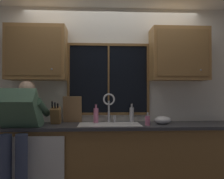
{
  "coord_description": "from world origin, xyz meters",
  "views": [
    {
      "loc": [
        -0.2,
        -3.39,
        1.32
      ],
      "look_at": [
        -0.02,
        -0.3,
        1.37
      ],
      "focal_mm": 38.07,
      "sensor_mm": 36.0,
      "label": 1
    }
  ],
  "objects_px": {
    "knife_block": "(56,116)",
    "cutting_board": "(72,109)",
    "soap_dispenser": "(148,120)",
    "bottle_green_glass": "(96,115)",
    "bottle_tall_clear": "(132,114)",
    "mixing_bowl": "(163,120)",
    "person_standing": "(19,127)"
  },
  "relations": [
    {
      "from": "bottle_green_glass",
      "to": "mixing_bowl",
      "type": "bearing_deg",
      "value": -11.71
    },
    {
      "from": "cutting_board",
      "to": "knife_block",
      "type": "bearing_deg",
      "value": -142.55
    },
    {
      "from": "soap_dispenser",
      "to": "bottle_green_glass",
      "type": "xyz_separation_m",
      "value": [
        -0.65,
        0.31,
        0.04
      ]
    },
    {
      "from": "cutting_board",
      "to": "soap_dispenser",
      "type": "bearing_deg",
      "value": -19.43
    },
    {
      "from": "soap_dispenser",
      "to": "bottle_tall_clear",
      "type": "height_order",
      "value": "bottle_tall_clear"
    },
    {
      "from": "mixing_bowl",
      "to": "bottle_green_glass",
      "type": "distance_m",
      "value": 0.9
    },
    {
      "from": "cutting_board",
      "to": "soap_dispenser",
      "type": "height_order",
      "value": "cutting_board"
    },
    {
      "from": "knife_block",
      "to": "bottle_green_glass",
      "type": "relative_size",
      "value": 1.23
    },
    {
      "from": "person_standing",
      "to": "knife_block",
      "type": "height_order",
      "value": "person_standing"
    },
    {
      "from": "cutting_board",
      "to": "bottle_green_glass",
      "type": "bearing_deg",
      "value": -6.21
    },
    {
      "from": "bottle_green_glass",
      "to": "person_standing",
      "type": "bearing_deg",
      "value": -152.58
    },
    {
      "from": "cutting_board",
      "to": "bottle_green_glass",
      "type": "distance_m",
      "value": 0.33
    },
    {
      "from": "cutting_board",
      "to": "bottle_tall_clear",
      "type": "height_order",
      "value": "cutting_board"
    },
    {
      "from": "mixing_bowl",
      "to": "soap_dispenser",
      "type": "xyz_separation_m",
      "value": [
        -0.23,
        -0.13,
        0.01
      ]
    },
    {
      "from": "soap_dispenser",
      "to": "bottle_tall_clear",
      "type": "xyz_separation_m",
      "value": [
        -0.15,
        0.33,
        0.05
      ]
    },
    {
      "from": "person_standing",
      "to": "knife_block",
      "type": "bearing_deg",
      "value": 43.53
    },
    {
      "from": "person_standing",
      "to": "cutting_board",
      "type": "relative_size",
      "value": 4.06
    },
    {
      "from": "person_standing",
      "to": "soap_dispenser",
      "type": "xyz_separation_m",
      "value": [
        1.53,
        0.15,
        0.05
      ]
    },
    {
      "from": "knife_block",
      "to": "cutting_board",
      "type": "height_order",
      "value": "cutting_board"
    },
    {
      "from": "cutting_board",
      "to": "mixing_bowl",
      "type": "relative_size",
      "value": 1.68
    },
    {
      "from": "mixing_bowl",
      "to": "soap_dispenser",
      "type": "height_order",
      "value": "soap_dispenser"
    },
    {
      "from": "cutting_board",
      "to": "mixing_bowl",
      "type": "bearing_deg",
      "value": -10.24
    },
    {
      "from": "bottle_tall_clear",
      "to": "bottle_green_glass",
      "type": "bearing_deg",
      "value": -177.33
    },
    {
      "from": "bottle_tall_clear",
      "to": "cutting_board",
      "type": "bearing_deg",
      "value": 179.15
    },
    {
      "from": "soap_dispenser",
      "to": "mixing_bowl",
      "type": "bearing_deg",
      "value": 29.41
    },
    {
      "from": "soap_dispenser",
      "to": "bottle_green_glass",
      "type": "relative_size",
      "value": 0.64
    },
    {
      "from": "person_standing",
      "to": "cutting_board",
      "type": "height_order",
      "value": "person_standing"
    },
    {
      "from": "person_standing",
      "to": "mixing_bowl",
      "type": "bearing_deg",
      "value": 8.91
    },
    {
      "from": "cutting_board",
      "to": "bottle_green_glass",
      "type": "height_order",
      "value": "cutting_board"
    },
    {
      "from": "mixing_bowl",
      "to": "bottle_tall_clear",
      "type": "xyz_separation_m",
      "value": [
        -0.38,
        0.2,
        0.06
      ]
    },
    {
      "from": "knife_block",
      "to": "cutting_board",
      "type": "relative_size",
      "value": 0.88
    },
    {
      "from": "mixing_bowl",
      "to": "bottle_green_glass",
      "type": "bearing_deg",
      "value": 168.29
    }
  ]
}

